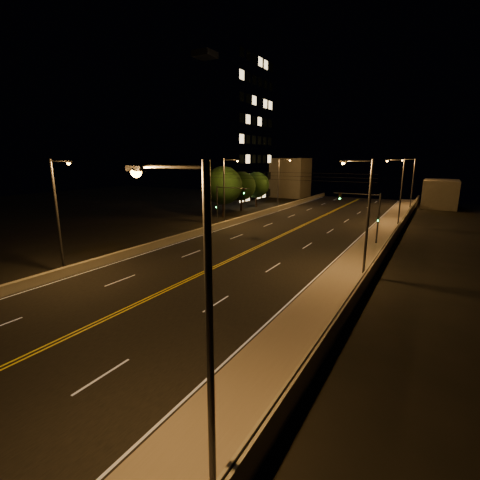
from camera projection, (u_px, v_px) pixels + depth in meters
The scene contains 24 objects.
ground at pixel (10, 364), 16.15m from camera, with size 160.00×160.00×0.00m, color black.
road at pixel (232, 259), 33.03m from camera, with size 18.00×120.00×0.02m, color black.
sidewalk at pixel (348, 276), 27.77m from camera, with size 3.60×120.00×0.30m, color gray.
curb at pixel (325, 273), 28.69m from camera, with size 0.14×120.00×0.15m, color gray.
parapet_wall at pixel (370, 272), 26.82m from camera, with size 0.30×120.00×1.00m, color gray.
jersey_barrier at pixel (160, 244), 37.36m from camera, with size 0.45×120.00×0.78m, color gray.
distant_building_right at pixel (440, 194), 67.49m from camera, with size 6.00×10.00×5.28m, color slate.
distant_building_left at pixel (291, 178), 85.66m from camera, with size 8.00×8.00×9.39m, color slate.
parapet_rail at pixel (371, 265), 26.70m from camera, with size 0.06×0.06×120.00m, color black.
lane_markings at pixel (232, 259), 32.97m from camera, with size 17.32×116.00×0.00m.
streetlight_0 at pixel (201, 319), 8.83m from camera, with size 2.55×0.28×9.30m.
streetlight_1 at pixel (365, 211), 27.06m from camera, with size 2.55×0.28×9.30m.
streetlight_2 at pixel (400, 188), 47.89m from camera, with size 2.55×0.28×9.30m.
streetlight_3 at pixel (411, 180), 64.97m from camera, with size 2.55×0.28×9.30m.
streetlight_4 at pixel (59, 209), 27.81m from camera, with size 2.55×0.28×9.30m.
streetlight_5 at pixel (226, 187), 49.03m from camera, with size 2.55×0.28×9.30m.
streetlight_6 at pixel (280, 180), 65.10m from camera, with size 2.55×0.28×9.30m.
traffic_signal_right at pixel (369, 212), 37.72m from camera, with size 5.11×0.31×5.74m.
traffic_signal_left at pixel (224, 201), 46.80m from camera, with size 5.11×0.31×5.74m.
overhead_wires at pixel (275, 176), 39.36m from camera, with size 22.00×0.03×0.83m.
building_tower at pixel (207, 133), 73.84m from camera, with size 24.00×15.00×30.45m.
tree_0 at pixel (223, 185), 55.15m from camera, with size 6.04×6.04×8.18m.
tree_1 at pixel (241, 186), 62.87m from camera, with size 5.20×5.20×7.04m.
tree_2 at pixel (256, 185), 67.71m from camera, with size 5.01×5.01×6.79m.
Camera 1 is at (16.45, -7.16, 9.33)m, focal length 26.00 mm.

